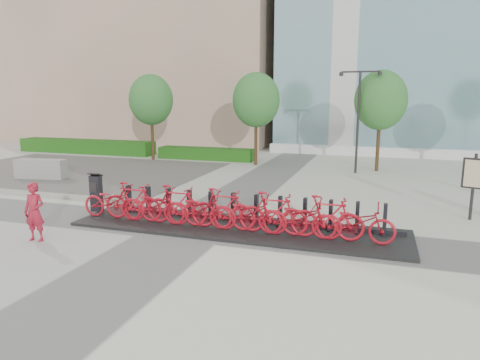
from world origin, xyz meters
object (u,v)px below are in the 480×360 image
(bike_0, at_px, (112,201))
(jersey_barrier, at_px, (41,169))
(worker_red, at_px, (34,212))
(kiosk, at_px, (96,192))
(map_sign, at_px, (474,176))

(bike_0, bearing_deg, jersey_barrier, 55.89)
(worker_red, distance_m, jersey_barrier, 9.69)
(bike_0, distance_m, jersey_barrier, 8.81)
(bike_0, bearing_deg, kiosk, 60.48)
(jersey_barrier, distance_m, map_sign, 17.84)
(worker_red, height_order, map_sign, map_sign)
(bike_0, relative_size, map_sign, 0.96)
(map_sign, bearing_deg, bike_0, -141.99)
(kiosk, bearing_deg, worker_red, -95.59)
(bike_0, xyz_separation_m, jersey_barrier, (-7.30, 4.94, -0.15))
(jersey_barrier, bearing_deg, map_sign, -15.00)
(map_sign, bearing_deg, worker_red, -133.45)
(jersey_barrier, bearing_deg, kiosk, -45.16)
(worker_red, xyz_separation_m, jersey_barrier, (-6.48, 7.20, -0.33))
(kiosk, xyz_separation_m, map_sign, (11.46, 2.94, 0.67))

